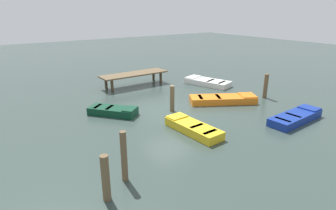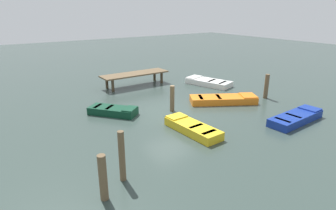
# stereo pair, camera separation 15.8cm
# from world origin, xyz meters

# --- Properties ---
(ground_plane) EXTENTS (80.00, 80.00, 0.00)m
(ground_plane) POSITION_xyz_m (0.00, 0.00, 0.00)
(ground_plane) COLOR #33423D
(dock_segment) EXTENTS (5.12, 1.54, 0.95)m
(dock_segment) POSITION_xyz_m (1.05, 5.95, 0.83)
(dock_segment) COLOR brown
(dock_segment) RESTS_ON ground_plane
(rowboat_dark_green) EXTENTS (2.44, 2.68, 0.46)m
(rowboat_dark_green) POSITION_xyz_m (-2.79, 1.23, 0.22)
(rowboat_dark_green) COLOR #0C3823
(rowboat_dark_green) RESTS_ON ground_plane
(rowboat_yellow) EXTENTS (1.19, 3.09, 0.46)m
(rowboat_yellow) POSITION_xyz_m (-0.67, -3.01, 0.22)
(rowboat_yellow) COLOR gold
(rowboat_yellow) RESTS_ON ground_plane
(rowboat_orange) EXTENTS (4.09, 3.06, 0.46)m
(rowboat_orange) POSITION_xyz_m (3.66, -0.72, 0.22)
(rowboat_orange) COLOR orange
(rowboat_orange) RESTS_ON ground_plane
(rowboat_white) EXTENTS (2.36, 3.66, 0.46)m
(rowboat_white) POSITION_xyz_m (5.72, 3.00, 0.22)
(rowboat_white) COLOR silver
(rowboat_white) RESTS_ON ground_plane
(rowboat_blue) EXTENTS (3.55, 1.25, 0.46)m
(rowboat_blue) POSITION_xyz_m (4.54, -5.00, 0.22)
(rowboat_blue) COLOR navy
(rowboat_blue) RESTS_ON ground_plane
(mooring_piling_near_right) EXTENTS (0.27, 0.27, 1.57)m
(mooring_piling_near_right) POSITION_xyz_m (6.58, -1.55, 0.78)
(mooring_piling_near_right) COLOR brown
(mooring_piling_near_right) RESTS_ON ground_plane
(mooring_piling_far_right) EXTENTS (0.25, 0.25, 1.50)m
(mooring_piling_far_right) POSITION_xyz_m (-5.95, -5.34, 0.75)
(mooring_piling_far_right) COLOR brown
(mooring_piling_far_right) RESTS_ON ground_plane
(mooring_piling_mid_right) EXTENTS (0.25, 0.25, 1.47)m
(mooring_piling_mid_right) POSITION_xyz_m (0.18, -0.14, 0.74)
(mooring_piling_mid_right) COLOR brown
(mooring_piling_mid_right) RESTS_ON ground_plane
(mooring_piling_center) EXTENTS (0.21, 0.21, 1.79)m
(mooring_piling_center) POSITION_xyz_m (-5.04, -4.73, 0.90)
(mooring_piling_center) COLOR brown
(mooring_piling_center) RESTS_ON ground_plane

